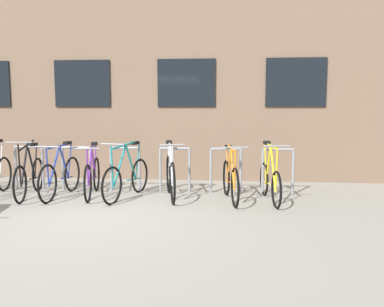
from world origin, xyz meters
The scene contains 10 objects.
ground_plane centered at (0.00, 0.00, 0.00)m, with size 42.00×42.00×0.00m, color gray.
storefront_building centered at (0.00, 7.02, 2.48)m, with size 28.00×7.68×4.97m.
bike_rack centered at (0.11, 1.90, 0.54)m, with size 6.63×0.05×0.89m.
bicycle_orange centered at (2.20, 1.27, 0.38)m, with size 0.44×1.64×1.03m.
bicycle_teal centered at (0.29, 1.33, 0.38)m, with size 0.55×1.72×1.07m.
bicycle_silver centered at (1.10, 1.41, 0.40)m, with size 0.53×1.70×1.05m.
bicycle_black centered at (-1.56, 1.25, 0.38)m, with size 0.48×1.71×1.09m.
bicycle_blue centered at (-0.97, 1.32, 0.39)m, with size 0.44×1.75×1.03m.
bicycle_yellow centered at (2.90, 1.30, 0.37)m, with size 0.44×1.63×1.07m.
bicycle_purple centered at (-0.40, 1.43, 0.38)m, with size 0.48×1.70×1.01m.
Camera 1 is at (2.20, -5.85, 1.66)m, focal length 37.55 mm.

